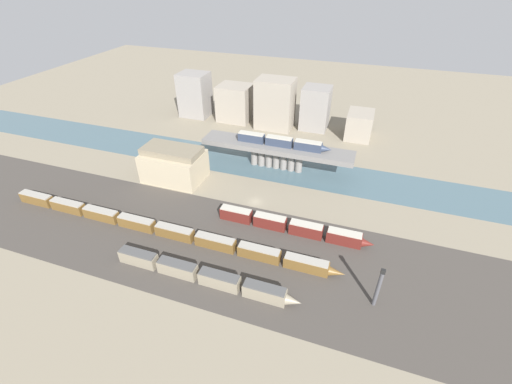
# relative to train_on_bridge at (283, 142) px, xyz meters

# --- Properties ---
(ground_plane) EXTENTS (400.00, 400.00, 0.00)m
(ground_plane) POSITION_rel_train_on_bridge_xyz_m (-2.29, -24.81, -11.55)
(ground_plane) COLOR gray
(railbed_yard) EXTENTS (280.00, 42.00, 0.01)m
(railbed_yard) POSITION_rel_train_on_bridge_xyz_m (-2.29, -48.81, -11.55)
(railbed_yard) COLOR #423D38
(railbed_yard) RESTS_ON ground
(river_water) EXTENTS (320.00, 21.25, 0.01)m
(river_water) POSITION_rel_train_on_bridge_xyz_m (-2.29, 0.00, -11.55)
(river_water) COLOR #47606B
(river_water) RESTS_ON ground
(bridge) EXTENTS (58.87, 9.96, 9.84)m
(bridge) POSITION_rel_train_on_bridge_xyz_m (-2.29, 0.00, -3.96)
(bridge) COLOR slate
(bridge) RESTS_ON ground
(train_on_bridge) EXTENTS (36.11, 3.06, 3.50)m
(train_on_bridge) POSITION_rel_train_on_bridge_xyz_m (0.00, 0.00, 0.00)
(train_on_bridge) COLOR #2D384C
(train_on_bridge) RESTS_ON bridge
(train_yard_near) EXTENTS (50.39, 3.06, 4.01)m
(train_yard_near) POSITION_rel_train_on_bridge_xyz_m (-3.91, -61.75, -9.58)
(train_yard_near) COLOR gray
(train_yard_near) RESTS_ON ground
(train_yard_mid) EXTENTS (108.83, 2.83, 3.70)m
(train_yard_mid) POSITION_rel_train_on_bridge_xyz_m (-24.48, -49.26, -9.73)
(train_yard_mid) COLOR brown
(train_yard_mid) RESTS_ON ground
(train_yard_far) EXTENTS (47.28, 3.02, 4.19)m
(train_yard_far) POSITION_rel_train_on_bridge_xyz_m (12.90, -35.62, -9.50)
(train_yard_far) COLOR #5B1E19
(train_yard_far) RESTS_ON ground
(warehouse_building) EXTENTS (21.64, 14.67, 12.82)m
(warehouse_building) POSITION_rel_train_on_bridge_xyz_m (-35.92, -20.00, -5.45)
(warehouse_building) COLOR tan
(warehouse_building) RESTS_ON ground
(signal_tower) EXTENTS (1.00, 0.95, 11.96)m
(signal_tower) POSITION_rel_train_on_bridge_xyz_m (38.19, -55.01, -5.69)
(signal_tower) COLOR #4C4C51
(signal_tower) RESTS_ON ground
(city_block_far_left) EXTENTS (14.39, 12.37, 21.76)m
(city_block_far_left) POSITION_rel_train_on_bridge_xyz_m (-57.36, 39.31, -0.67)
(city_block_far_left) COLOR gray
(city_block_far_left) RESTS_ON ground
(city_block_left) EXTENTS (16.05, 13.83, 17.55)m
(city_block_left) POSITION_rel_train_on_bridge_xyz_m (-35.63, 40.32, -2.77)
(city_block_left) COLOR gray
(city_block_left) RESTS_ON ground
(city_block_center) EXTENTS (17.35, 12.88, 23.42)m
(city_block_center) POSITION_rel_train_on_bridge_xyz_m (-14.06, 37.79, 0.16)
(city_block_center) COLOR gray
(city_block_center) RESTS_ON ground
(city_block_right) EXTENTS (12.76, 12.36, 19.97)m
(city_block_right) POSITION_rel_train_on_bridge_xyz_m (4.49, 43.01, -1.56)
(city_block_right) COLOR gray
(city_block_right) RESTS_ON ground
(city_block_far_right) EXTENTS (11.26, 14.98, 11.81)m
(city_block_far_right) POSITION_rel_train_on_bridge_xyz_m (25.75, 39.52, -5.65)
(city_block_far_right) COLOR gray
(city_block_far_right) RESTS_ON ground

